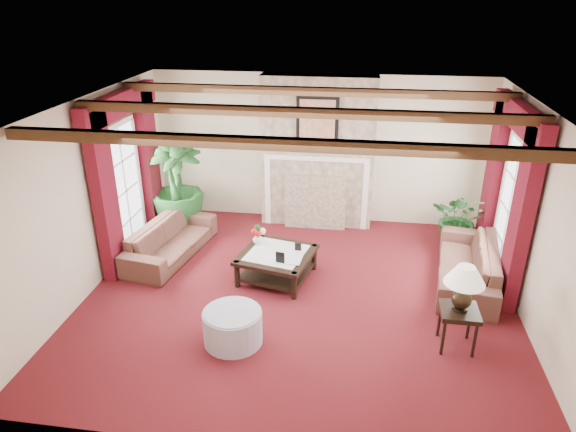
% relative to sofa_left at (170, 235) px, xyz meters
% --- Properties ---
extents(floor, '(6.00, 6.00, 0.00)m').
position_rel_sofa_left_xyz_m(floor, '(2.23, -0.88, -0.38)').
color(floor, '#430C10').
rests_on(floor, ground).
extents(ceiling, '(6.00, 6.00, 0.00)m').
position_rel_sofa_left_xyz_m(ceiling, '(2.23, -0.88, 2.32)').
color(ceiling, white).
rests_on(ceiling, floor).
extents(back_wall, '(6.00, 0.02, 2.70)m').
position_rel_sofa_left_xyz_m(back_wall, '(2.23, 1.87, 0.97)').
color(back_wall, beige).
rests_on(back_wall, ground).
extents(left_wall, '(0.02, 5.50, 2.70)m').
position_rel_sofa_left_xyz_m(left_wall, '(-0.77, -0.88, 0.97)').
color(left_wall, beige).
rests_on(left_wall, ground).
extents(right_wall, '(0.02, 5.50, 2.70)m').
position_rel_sofa_left_xyz_m(right_wall, '(5.23, -0.88, 0.97)').
color(right_wall, beige).
rests_on(right_wall, ground).
extents(ceiling_beams, '(6.00, 3.00, 0.12)m').
position_rel_sofa_left_xyz_m(ceiling_beams, '(2.23, -0.88, 2.26)').
color(ceiling_beams, '#321D10').
rests_on(ceiling_beams, ceiling).
extents(fireplace, '(2.00, 0.52, 2.70)m').
position_rel_sofa_left_xyz_m(fireplace, '(2.23, 1.67, 2.32)').
color(fireplace, tan).
rests_on(fireplace, ground).
extents(french_door_left, '(0.10, 1.10, 2.16)m').
position_rel_sofa_left_xyz_m(french_door_left, '(-0.74, 0.12, 1.75)').
color(french_door_left, white).
rests_on(french_door_left, ground).
extents(french_door_right, '(0.10, 1.10, 2.16)m').
position_rel_sofa_left_xyz_m(french_door_right, '(5.20, 0.12, 1.75)').
color(french_door_right, white).
rests_on(french_door_right, ground).
extents(curtains_left, '(0.20, 2.40, 2.55)m').
position_rel_sofa_left_xyz_m(curtains_left, '(-0.63, 0.12, 2.17)').
color(curtains_left, '#4D0A17').
rests_on(curtains_left, ground).
extents(curtains_right, '(0.20, 2.40, 2.55)m').
position_rel_sofa_left_xyz_m(curtains_right, '(5.09, 0.12, 2.17)').
color(curtains_right, '#4D0A17').
rests_on(curtains_right, ground).
extents(sofa_left, '(2.12, 1.20, 0.75)m').
position_rel_sofa_left_xyz_m(sofa_left, '(0.00, 0.00, 0.00)').
color(sofa_left, '#3C1020').
rests_on(sofa_left, ground).
extents(sofa_right, '(2.24, 1.21, 0.81)m').
position_rel_sofa_left_xyz_m(sofa_right, '(4.65, -0.15, 0.03)').
color(sofa_right, '#3C1020').
rests_on(sofa_right, ground).
extents(potted_palm, '(2.01, 2.30, 0.96)m').
position_rel_sofa_left_xyz_m(potted_palm, '(-0.21, 1.00, 0.10)').
color(potted_palm, black).
rests_on(potted_palm, ground).
extents(small_plant, '(1.46, 1.50, 0.77)m').
position_rel_sofa_left_xyz_m(small_plant, '(4.69, 1.06, 0.01)').
color(small_plant, black).
rests_on(small_plant, ground).
extents(coffee_table, '(1.22, 1.22, 0.42)m').
position_rel_sofa_left_xyz_m(coffee_table, '(1.83, -0.45, -0.17)').
color(coffee_table, black).
rests_on(coffee_table, ground).
extents(side_table, '(0.55, 0.55, 0.53)m').
position_rel_sofa_left_xyz_m(side_table, '(4.26, -1.74, -0.11)').
color(side_table, black).
rests_on(side_table, ground).
extents(ottoman, '(0.73, 0.73, 0.43)m').
position_rel_sofa_left_xyz_m(ottoman, '(1.55, -2.04, -0.16)').
color(ottoman, '#8F8EA1').
rests_on(ottoman, ground).
extents(table_lamp, '(0.48, 0.48, 0.61)m').
position_rel_sofa_left_xyz_m(table_lamp, '(4.26, -1.74, 0.46)').
color(table_lamp, black).
rests_on(table_lamp, side_table).
extents(flower_vase, '(0.19, 0.20, 0.17)m').
position_rel_sofa_left_xyz_m(flower_vase, '(1.50, -0.19, 0.13)').
color(flower_vase, silver).
rests_on(flower_vase, coffee_table).
extents(book, '(0.21, 0.05, 0.28)m').
position_rel_sofa_left_xyz_m(book, '(2.02, -0.64, 0.18)').
color(book, black).
rests_on(book, coffee_table).
extents(photo_frame_a, '(0.13, 0.05, 0.17)m').
position_rel_sofa_left_xyz_m(photo_frame_a, '(1.93, -0.73, 0.13)').
color(photo_frame_a, black).
rests_on(photo_frame_a, coffee_table).
extents(photo_frame_b, '(0.10, 0.03, 0.13)m').
position_rel_sofa_left_xyz_m(photo_frame_b, '(2.14, -0.33, 0.10)').
color(photo_frame_b, black).
rests_on(photo_frame_b, coffee_table).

